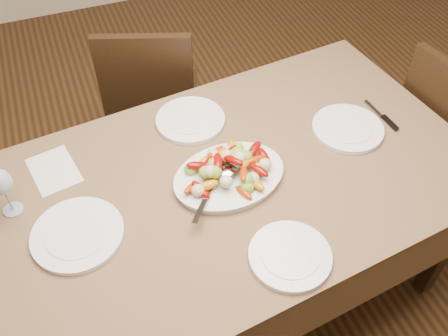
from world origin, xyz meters
TOP-DOWN VIEW (x-y plane):
  - floor at (0.00, 0.00)m, footprint 6.00×6.00m
  - dining_table at (-0.22, 0.24)m, footprint 1.95×1.25m
  - chair_far at (-0.26, 1.12)m, footprint 0.54×0.54m
  - serving_platter at (-0.20, 0.23)m, footprint 0.42×0.33m
  - roasted_vegetables at (-0.20, 0.23)m, footprint 0.34×0.25m
  - serving_spoon at (-0.26, 0.19)m, footprint 0.26×0.22m
  - plate_left at (-0.74, 0.18)m, footprint 0.30×0.30m
  - plate_right at (0.32, 0.31)m, footprint 0.27×0.27m
  - plate_far at (-0.23, 0.57)m, footprint 0.27×0.27m
  - plate_near at (-0.15, -0.13)m, footprint 0.26×0.26m
  - wine_glass at (-0.93, 0.36)m, footprint 0.08×0.08m
  - menu_card at (-0.78, 0.50)m, footprint 0.19×0.23m
  - table_knife at (0.48, 0.32)m, footprint 0.03×0.20m

SIDE VIEW (x-z plane):
  - floor at x=0.00m, z-range 0.00..0.00m
  - dining_table at x=-0.22m, z-range 0.00..0.76m
  - chair_far at x=-0.26m, z-range 0.00..0.95m
  - menu_card at x=-0.78m, z-range 0.76..0.76m
  - table_knife at x=0.48m, z-range 0.76..0.77m
  - plate_left at x=-0.74m, z-range 0.76..0.78m
  - plate_right at x=0.32m, z-range 0.76..0.78m
  - plate_far at x=-0.23m, z-range 0.76..0.78m
  - plate_near at x=-0.15m, z-range 0.76..0.78m
  - serving_platter at x=-0.20m, z-range 0.76..0.78m
  - serving_spoon at x=-0.26m, z-range 0.79..0.82m
  - roasted_vegetables at x=-0.20m, z-range 0.78..0.87m
  - wine_glass at x=-0.93m, z-range 0.76..0.96m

